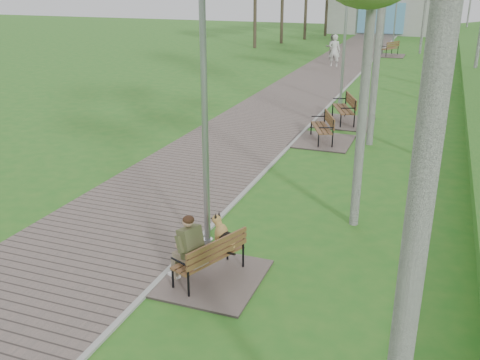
% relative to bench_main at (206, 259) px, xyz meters
% --- Properties ---
extents(walkway, '(3.50, 67.00, 0.04)m').
position_rel_bench_main_xyz_m(walkway, '(-2.47, 16.26, -0.38)').
color(walkway, '#665953').
rests_on(walkway, ground).
extents(kerb, '(0.10, 67.00, 0.05)m').
position_rel_bench_main_xyz_m(kerb, '(-0.72, 16.26, -0.37)').
color(kerb, '#999993').
rests_on(kerb, ground).
extents(building_north, '(10.00, 5.20, 4.00)m').
position_rel_bench_main_xyz_m(building_north, '(-2.22, 45.73, 1.60)').
color(building_north, '#9E9E99').
rests_on(building_north, ground).
extents(bench_main, '(1.64, 1.83, 1.43)m').
position_rel_bench_main_xyz_m(bench_main, '(0.00, 0.00, 0.00)').
color(bench_main, '#665953').
rests_on(bench_main, ground).
extents(bench_second, '(1.80, 2.00, 1.10)m').
position_rel_bench_main_xyz_m(bench_second, '(0.06, 8.75, -0.19)').
color(bench_second, '#665953').
rests_on(bench_second, ground).
extents(bench_third, '(1.97, 2.19, 1.21)m').
position_rel_bench_main_xyz_m(bench_third, '(0.27, 11.33, -0.17)').
color(bench_third, '#665953').
rests_on(bench_third, ground).
extents(bench_far, '(1.90, 2.12, 1.17)m').
position_rel_bench_main_xyz_m(bench_far, '(-0.03, 29.77, -0.18)').
color(bench_far, '#665953').
rests_on(bench_far, ground).
extents(lamp_post_near, '(0.18, 0.18, 4.78)m').
position_rel_bench_main_xyz_m(lamp_post_near, '(-0.36, 0.90, 1.83)').
color(lamp_post_near, '#919398').
rests_on(lamp_post_near, ground).
extents(lamp_post_second, '(0.18, 0.18, 4.62)m').
position_rel_bench_main_xyz_m(lamp_post_second, '(-0.34, 14.17, 1.76)').
color(lamp_post_second, '#919398').
rests_on(lamp_post_second, ground).
extents(lamp_post_third, '(0.21, 0.21, 5.55)m').
position_rel_bench_main_xyz_m(lamp_post_third, '(-0.59, 30.27, 2.19)').
color(lamp_post_third, '#919398').
rests_on(lamp_post_third, ground).
extents(lamp_post_far, '(0.19, 0.19, 4.86)m').
position_rel_bench_main_xyz_m(lamp_post_far, '(-0.45, 36.77, 1.87)').
color(lamp_post_far, '#919398').
rests_on(lamp_post_far, ground).
extents(pedestrian_near, '(0.68, 0.46, 1.82)m').
position_rel_bench_main_xyz_m(pedestrian_near, '(-2.53, 23.89, 0.51)').
color(pedestrian_near, silver).
rests_on(pedestrian_near, ground).
extents(pedestrian_far, '(0.86, 0.73, 1.55)m').
position_rel_bench_main_xyz_m(pedestrian_far, '(-3.25, 26.72, 0.38)').
color(pedestrian_far, gray).
rests_on(pedestrian_far, ground).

